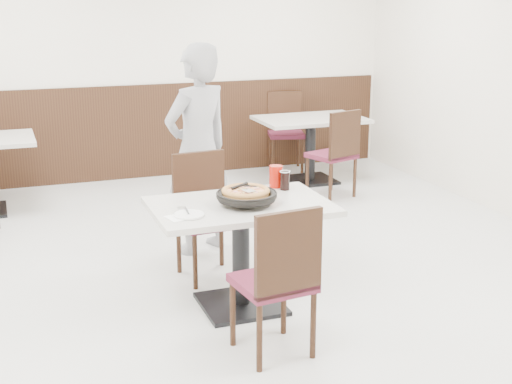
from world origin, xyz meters
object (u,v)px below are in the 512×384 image
object	(u,v)px
chair_far	(208,218)
bg_chair_right_far	(286,132)
side_plate	(189,215)
chair_near	(272,279)
red_cup	(276,176)
pizza_pan	(247,199)
bg_table_right	(310,150)
bg_chair_right_near	(332,153)
pizza	(246,194)
main_table	(241,256)
cola_glass	(285,181)
diner_person	(198,150)

from	to	relation	value
chair_far	bg_chair_right_far	size ratio (longest dim) A/B	1.00
chair_far	side_plate	distance (m)	0.88
chair_near	chair_far	size ratio (longest dim) A/B	1.00
chair_near	side_plate	world-z (taller)	chair_near
red_cup	pizza_pan	bearing A→B (deg)	-134.37
chair_far	bg_chair_right_far	world-z (taller)	same
bg_table_right	bg_chair_right_far	bearing A→B (deg)	94.77
bg_chair_right_near	red_cup	bearing A→B (deg)	-143.37
pizza	red_cup	bearing A→B (deg)	41.13
pizza	bg_chair_right_near	xyz separation A→B (m)	(1.78, 2.32, -0.34)
main_table	chair_far	distance (m)	0.61
bg_table_right	bg_chair_right_near	xyz separation A→B (m)	(-0.05, -0.66, 0.10)
chair_near	bg_table_right	distance (m)	4.15
main_table	bg_table_right	xyz separation A→B (m)	(1.87, 3.00, 0.00)
pizza	bg_chair_right_far	bearing A→B (deg)	63.66
cola_glass	chair_near	bearing A→B (deg)	-116.25
diner_person	bg_table_right	distance (m)	2.61
bg_chair_right_near	diner_person	bearing A→B (deg)	-165.49
cola_glass	side_plate	bearing A→B (deg)	-154.86
pizza	red_cup	world-z (taller)	red_cup
pizza	bg_chair_right_near	size ratio (longest dim) A/B	0.34
side_plate	pizza	bearing A→B (deg)	21.90
bg_chair_right_far	diner_person	bearing A→B (deg)	68.86
chair_near	pizza	bearing A→B (deg)	76.79
main_table	bg_chair_right_near	bearing A→B (deg)	52.08
red_cup	chair_far	bearing A→B (deg)	147.16
chair_far	bg_table_right	distance (m)	3.08
red_cup	diner_person	size ratio (longest dim) A/B	0.09
pizza	chair_near	bearing A→B (deg)	-96.29
chair_far	cola_glass	size ratio (longest dim) A/B	7.31
side_plate	diner_person	size ratio (longest dim) A/B	0.11
main_table	pizza	world-z (taller)	pizza
pizza_pan	side_plate	xyz separation A→B (m)	(-0.43, -0.11, -0.03)
chair_near	bg_chair_right_far	bearing A→B (deg)	59.72
pizza	red_cup	size ratio (longest dim) A/B	2.03
pizza	red_cup	xyz separation A→B (m)	(0.34, 0.30, 0.02)
side_plate	chair_near	bearing A→B (deg)	-55.30
side_plate	diner_person	distance (m)	1.44
pizza_pan	cola_glass	world-z (taller)	cola_glass
main_table	pizza_pan	distance (m)	0.42
chair_far	pizza	bearing A→B (deg)	94.52
chair_far	red_cup	size ratio (longest dim) A/B	5.94
main_table	pizza_pan	bearing A→B (deg)	-57.43
main_table	side_plate	bearing A→B (deg)	-158.62
diner_person	red_cup	bearing A→B (deg)	87.36
main_table	bg_chair_right_far	distance (m)	4.05
bg_chair_right_far	main_table	bearing A→B (deg)	78.62
main_table	pizza_pan	size ratio (longest dim) A/B	3.12
pizza	bg_chair_right_near	distance (m)	2.94
diner_person	bg_chair_right_far	size ratio (longest dim) A/B	1.84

